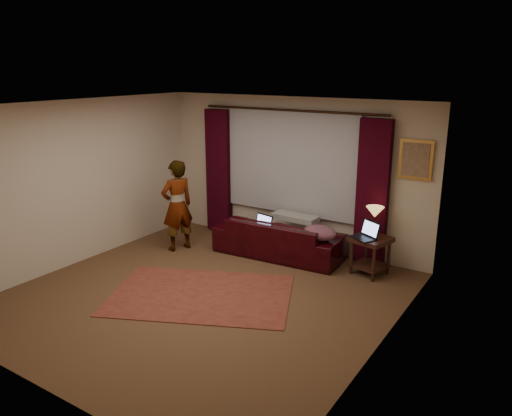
{
  "coord_description": "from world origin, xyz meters",
  "views": [
    {
      "loc": [
        4.06,
        -4.94,
        3.09
      ],
      "look_at": [
        0.1,
        1.2,
        1.0
      ],
      "focal_mm": 35.0,
      "sensor_mm": 36.0,
      "label": 1
    }
  ],
  "objects_px": {
    "person": "(177,206)",
    "sofa": "(279,231)",
    "laptop_sofa": "(259,224)",
    "laptop_table": "(364,230)",
    "end_table": "(370,256)",
    "tiffany_lamp": "(374,221)"
  },
  "relations": [
    {
      "from": "end_table",
      "to": "laptop_table",
      "type": "bearing_deg",
      "value": -122.75
    },
    {
      "from": "laptop_sofa",
      "to": "laptop_table",
      "type": "xyz_separation_m",
      "value": [
        1.77,
        0.14,
        0.17
      ]
    },
    {
      "from": "laptop_sofa",
      "to": "tiffany_lamp",
      "type": "height_order",
      "value": "tiffany_lamp"
    },
    {
      "from": "sofa",
      "to": "end_table",
      "type": "bearing_deg",
      "value": 178.61
    },
    {
      "from": "tiffany_lamp",
      "to": "person",
      "type": "height_order",
      "value": "person"
    },
    {
      "from": "laptop_sofa",
      "to": "laptop_table",
      "type": "distance_m",
      "value": 1.78
    },
    {
      "from": "end_table",
      "to": "tiffany_lamp",
      "type": "xyz_separation_m",
      "value": [
        -0.02,
        0.15,
        0.52
      ]
    },
    {
      "from": "tiffany_lamp",
      "to": "laptop_table",
      "type": "height_order",
      "value": "tiffany_lamp"
    },
    {
      "from": "sofa",
      "to": "laptop_table",
      "type": "xyz_separation_m",
      "value": [
        1.49,
        -0.06,
        0.29
      ]
    },
    {
      "from": "person",
      "to": "laptop_sofa",
      "type": "bearing_deg",
      "value": 131.38
    },
    {
      "from": "laptop_sofa",
      "to": "person",
      "type": "distance_m",
      "value": 1.45
    },
    {
      "from": "tiffany_lamp",
      "to": "laptop_table",
      "type": "xyz_separation_m",
      "value": [
        -0.06,
        -0.28,
        -0.09
      ]
    },
    {
      "from": "sofa",
      "to": "laptop_table",
      "type": "bearing_deg",
      "value": 173.9
    },
    {
      "from": "tiffany_lamp",
      "to": "sofa",
      "type": "bearing_deg",
      "value": -172.02
    },
    {
      "from": "person",
      "to": "sofa",
      "type": "bearing_deg",
      "value": 134.36
    },
    {
      "from": "laptop_sofa",
      "to": "tiffany_lamp",
      "type": "distance_m",
      "value": 1.89
    },
    {
      "from": "sofa",
      "to": "person",
      "type": "height_order",
      "value": "person"
    },
    {
      "from": "sofa",
      "to": "laptop_sofa",
      "type": "relative_size",
      "value": 5.7
    },
    {
      "from": "laptop_sofa",
      "to": "laptop_table",
      "type": "height_order",
      "value": "laptop_table"
    },
    {
      "from": "sofa",
      "to": "laptop_table",
      "type": "distance_m",
      "value": 1.52
    },
    {
      "from": "end_table",
      "to": "laptop_table",
      "type": "relative_size",
      "value": 1.53
    },
    {
      "from": "laptop_table",
      "to": "end_table",
      "type": "bearing_deg",
      "value": 86.44
    }
  ]
}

